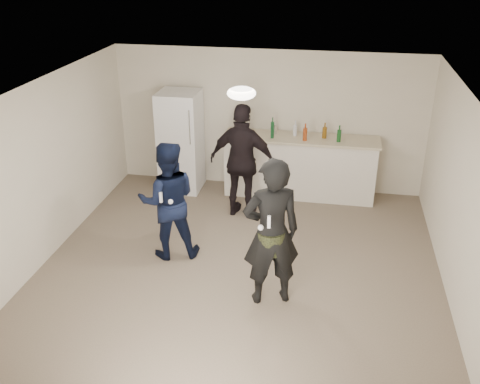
% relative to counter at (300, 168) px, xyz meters
% --- Properties ---
extents(floor, '(6.00, 6.00, 0.00)m').
position_rel_counter_xyz_m(floor, '(-0.62, -2.67, -0.53)').
color(floor, '#6B5B4C').
rests_on(floor, ground).
extents(ceiling, '(6.00, 6.00, 0.00)m').
position_rel_counter_xyz_m(ceiling, '(-0.62, -2.67, 1.98)').
color(ceiling, silver).
rests_on(ceiling, wall_back).
extents(wall_back, '(6.00, 0.00, 6.00)m').
position_rel_counter_xyz_m(wall_back, '(-0.62, 0.33, 0.72)').
color(wall_back, beige).
rests_on(wall_back, floor).
extents(wall_front, '(6.00, 0.00, 6.00)m').
position_rel_counter_xyz_m(wall_front, '(-0.62, -5.67, 0.72)').
color(wall_front, beige).
rests_on(wall_front, floor).
extents(wall_left, '(0.00, 6.00, 6.00)m').
position_rel_counter_xyz_m(wall_left, '(-3.37, -2.67, 0.72)').
color(wall_left, beige).
rests_on(wall_left, floor).
extents(wall_right, '(0.00, 6.00, 6.00)m').
position_rel_counter_xyz_m(wall_right, '(2.13, -2.67, 0.72)').
color(wall_right, beige).
rests_on(wall_right, floor).
extents(counter, '(2.60, 0.56, 1.05)m').
position_rel_counter_xyz_m(counter, '(0.00, 0.00, 0.00)').
color(counter, silver).
rests_on(counter, floor).
extents(counter_top, '(2.68, 0.64, 0.04)m').
position_rel_counter_xyz_m(counter_top, '(0.00, 0.00, 0.55)').
color(counter_top, beige).
rests_on(counter_top, counter).
extents(fridge, '(0.70, 0.70, 1.80)m').
position_rel_counter_xyz_m(fridge, '(-2.13, -0.07, 0.38)').
color(fridge, white).
rests_on(fridge, floor).
extents(fridge_handle, '(0.02, 0.02, 0.60)m').
position_rel_counter_xyz_m(fridge_handle, '(-1.85, -0.44, 0.78)').
color(fridge_handle, white).
rests_on(fridge_handle, fridge).
extents(ceiling_dome, '(0.36, 0.36, 0.16)m').
position_rel_counter_xyz_m(ceiling_dome, '(-0.62, -2.37, 1.93)').
color(ceiling_dome, white).
rests_on(ceiling_dome, ceiling).
extents(shaker, '(0.08, 0.08, 0.17)m').
position_rel_counter_xyz_m(shaker, '(-0.48, 0.11, 0.65)').
color(shaker, silver).
rests_on(shaker, counter_top).
extents(man, '(1.00, 0.88, 1.72)m').
position_rel_counter_xyz_m(man, '(-1.66, -2.33, 0.34)').
color(man, '#0E183C').
rests_on(man, floor).
extents(woman, '(0.82, 0.68, 1.93)m').
position_rel_counter_xyz_m(woman, '(-0.11, -3.15, 0.44)').
color(woman, black).
rests_on(woman, floor).
extents(camo_shorts, '(0.34, 0.34, 0.28)m').
position_rel_counter_xyz_m(camo_shorts, '(-0.11, -3.15, 0.32)').
color(camo_shorts, '#323C1B').
rests_on(camo_shorts, woman).
extents(spectator, '(1.16, 0.62, 1.89)m').
position_rel_counter_xyz_m(spectator, '(-0.85, -0.92, 0.42)').
color(spectator, black).
rests_on(spectator, floor).
extents(remote_man, '(0.04, 0.04, 0.15)m').
position_rel_counter_xyz_m(remote_man, '(-1.66, -2.61, 0.53)').
color(remote_man, white).
rests_on(remote_man, man).
extents(nunchuk_man, '(0.07, 0.07, 0.07)m').
position_rel_counter_xyz_m(nunchuk_man, '(-1.54, -2.58, 0.45)').
color(nunchuk_man, white).
rests_on(nunchuk_man, man).
extents(remote_woman, '(0.04, 0.04, 0.15)m').
position_rel_counter_xyz_m(remote_woman, '(-0.11, -3.40, 0.72)').
color(remote_woman, white).
rests_on(remote_woman, woman).
extents(nunchuk_woman, '(0.07, 0.07, 0.07)m').
position_rel_counter_xyz_m(nunchuk_woman, '(-0.21, -3.37, 0.62)').
color(nunchuk_woman, white).
rests_on(nunchuk_woman, woman).
extents(bottle_cluster, '(1.18, 0.30, 0.28)m').
position_rel_counter_xyz_m(bottle_cluster, '(0.11, -0.06, 0.67)').
color(bottle_cluster, '#154C1C').
rests_on(bottle_cluster, counter_top).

